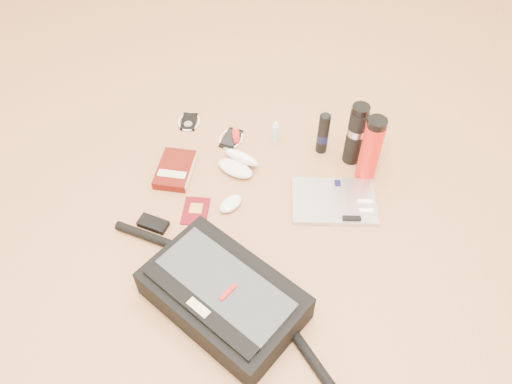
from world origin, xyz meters
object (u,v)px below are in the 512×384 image
(laptop, at_px, (334,201))
(messenger_bag, at_px, (223,295))
(book, at_px, (175,170))
(thermos_black, at_px, (356,134))
(thermos_red, at_px, (371,150))

(laptop, bearing_deg, messenger_bag, -131.85)
(book, height_order, thermos_black, thermos_black)
(book, xyz_separation_m, thermos_red, (0.72, 0.22, 0.13))
(thermos_red, bearing_deg, book, -163.33)
(book, height_order, thermos_red, thermos_red)
(laptop, xyz_separation_m, thermos_red, (0.09, 0.17, 0.14))
(laptop, distance_m, thermos_red, 0.24)
(messenger_bag, distance_m, book, 0.62)
(messenger_bag, bearing_deg, book, 150.78)
(thermos_black, height_order, thermos_red, thermos_red)
(thermos_black, bearing_deg, laptop, -93.69)
(messenger_bag, bearing_deg, thermos_black, 93.38)
(laptop, distance_m, thermos_black, 0.28)
(messenger_bag, bearing_deg, laptop, 86.86)
(messenger_bag, bearing_deg, thermos_red, 86.74)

